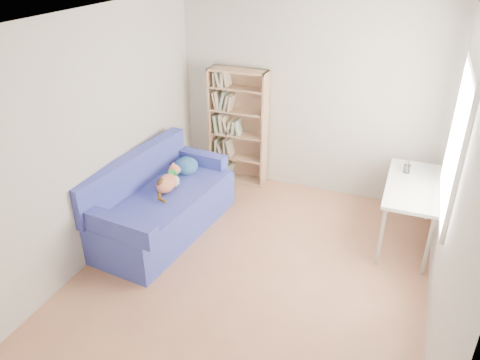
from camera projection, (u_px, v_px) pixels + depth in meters
name	position (u px, v px, depth m)	size (l,w,h in m)	color
ground	(256.00, 268.00, 5.06)	(4.00, 4.00, 0.00)	#A66A4B
room_shell	(270.00, 126.00, 4.30)	(3.54, 4.04, 2.62)	silver
sofa	(160.00, 204.00, 5.57)	(1.11, 2.01, 0.95)	navy
bookshelf	(238.00, 131.00, 6.54)	(0.82, 0.25, 1.63)	tan
desk	(412.00, 190.00, 5.20)	(0.57, 1.24, 0.75)	white
pen_cup	(407.00, 168.00, 5.40)	(0.08, 0.08, 0.15)	white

